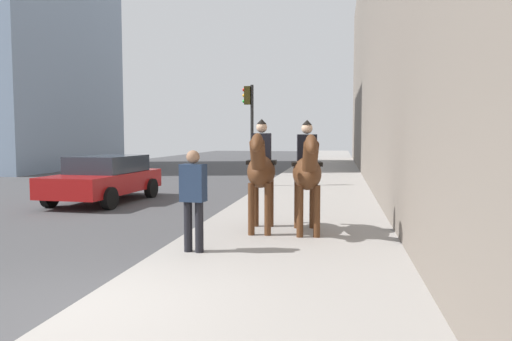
% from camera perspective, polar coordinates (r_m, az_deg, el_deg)
% --- Properties ---
extents(sidewalk_slab, '(120.00, 4.12, 0.12)m').
position_cam_1_polar(sidewalk_slab, '(5.19, -1.13, -18.34)').
color(sidewalk_slab, gray).
rests_on(sidewalk_slab, ground).
extents(mounted_horse_near, '(2.15, 0.68, 2.28)m').
position_cam_1_polar(mounted_horse_near, '(9.39, 0.63, 0.13)').
color(mounted_horse_near, '#4C2B16').
rests_on(mounted_horse_near, sidewalk_slab).
extents(mounted_horse_far, '(2.15, 0.77, 2.26)m').
position_cam_1_polar(mounted_horse_far, '(9.27, 6.27, -0.08)').
color(mounted_horse_far, '#4C2B16').
rests_on(mounted_horse_far, sidewalk_slab).
extents(pedestrian_greeting, '(0.29, 0.42, 1.70)m').
position_cam_1_polar(pedestrian_greeting, '(7.81, -7.66, -2.84)').
color(pedestrian_greeting, black).
rests_on(pedestrian_greeting, sidewalk_slab).
extents(car_near_lane, '(4.38, 2.26, 1.44)m').
position_cam_1_polar(car_near_lane, '(15.30, -17.93, -0.83)').
color(car_near_lane, maroon).
rests_on(car_near_lane, ground).
extents(traffic_light_near_curb, '(0.20, 0.44, 4.03)m').
position_cam_1_polar(traffic_light_near_curb, '(18.19, -0.76, 6.21)').
color(traffic_light_near_curb, black).
rests_on(traffic_light_near_curb, ground).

